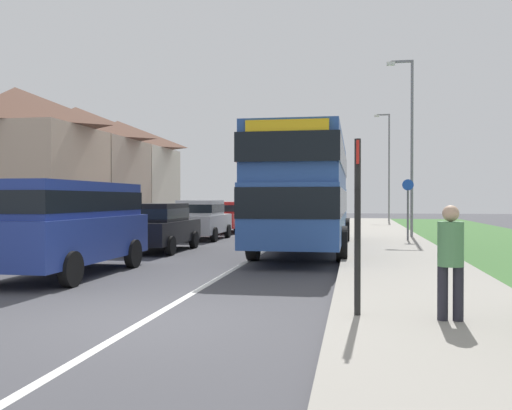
% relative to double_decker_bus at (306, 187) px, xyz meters
% --- Properties ---
extents(ground_plane, '(120.00, 120.00, 0.00)m').
position_rel_double_decker_bus_xyz_m(ground_plane, '(-1.37, -11.09, -2.14)').
color(ground_plane, '#424247').
extents(lane_marking_centre, '(0.14, 60.00, 0.01)m').
position_rel_double_decker_bus_xyz_m(lane_marking_centre, '(-1.37, -3.09, -2.14)').
color(lane_marking_centre, silver).
rests_on(lane_marking_centre, ground_plane).
extents(pavement_near_side, '(3.20, 68.00, 0.12)m').
position_rel_double_decker_bus_xyz_m(pavement_near_side, '(2.83, -5.09, -2.08)').
color(pavement_near_side, gray).
rests_on(pavement_near_side, ground_plane).
extents(double_decker_bus, '(2.80, 11.02, 3.70)m').
position_rel_double_decker_bus_xyz_m(double_decker_bus, '(0.00, 0.00, 0.00)').
color(double_decker_bus, '#284C93').
rests_on(double_decker_bus, ground_plane).
extents(parked_van_blue, '(2.11, 5.08, 2.14)m').
position_rel_double_decker_bus_xyz_m(parked_van_blue, '(-4.90, -6.82, -0.87)').
color(parked_van_blue, navy).
rests_on(parked_van_blue, ground_plane).
extents(parked_car_black, '(1.92, 4.16, 1.60)m').
position_rel_double_decker_bus_xyz_m(parked_car_black, '(-4.88, -0.92, -1.26)').
color(parked_car_black, black).
rests_on(parked_car_black, ground_plane).
extents(parked_car_silver, '(1.91, 3.97, 1.69)m').
position_rel_double_decker_bus_xyz_m(parked_car_silver, '(-4.89, 4.51, -1.22)').
color(parked_car_silver, '#B7B7BC').
rests_on(parked_car_silver, ground_plane).
extents(parked_car_red, '(1.91, 4.40, 1.59)m').
position_rel_double_decker_bus_xyz_m(parked_car_red, '(-5.02, 9.67, -1.26)').
color(parked_car_red, '#B21E1E').
rests_on(parked_car_red, ground_plane).
extents(pedestrian_at_stop, '(0.34, 0.34, 1.67)m').
position_rel_double_decker_bus_xyz_m(pedestrian_at_stop, '(2.86, -10.80, -1.17)').
color(pedestrian_at_stop, '#23232D').
rests_on(pedestrian_at_stop, ground_plane).
extents(bus_stop_sign, '(0.09, 0.52, 2.60)m').
position_rel_double_decker_bus_xyz_m(bus_stop_sign, '(1.63, -10.64, -0.60)').
color(bus_stop_sign, black).
rests_on(bus_stop_sign, ground_plane).
extents(cycle_route_sign, '(0.44, 0.08, 2.52)m').
position_rel_double_decker_bus_xyz_m(cycle_route_sign, '(3.66, 4.02, -0.72)').
color(cycle_route_sign, slate).
rests_on(cycle_route_sign, ground_plane).
extents(street_lamp_mid, '(1.14, 0.20, 7.74)m').
position_rel_double_decker_bus_xyz_m(street_lamp_mid, '(3.93, 6.27, 2.28)').
color(street_lamp_mid, slate).
rests_on(street_lamp_mid, ground_plane).
extents(street_lamp_far, '(1.14, 0.20, 8.02)m').
position_rel_double_decker_bus_xyz_m(street_lamp_far, '(4.00, 23.72, 2.43)').
color(street_lamp_far, slate).
rests_on(street_lamp_far, ground_plane).
extents(house_terrace_far_side, '(7.26, 17.83, 7.21)m').
position_rel_double_decker_bus_xyz_m(house_terrace_far_side, '(-14.76, 12.16, 1.46)').
color(house_terrace_far_side, '#C1A88E').
rests_on(house_terrace_far_side, ground_plane).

